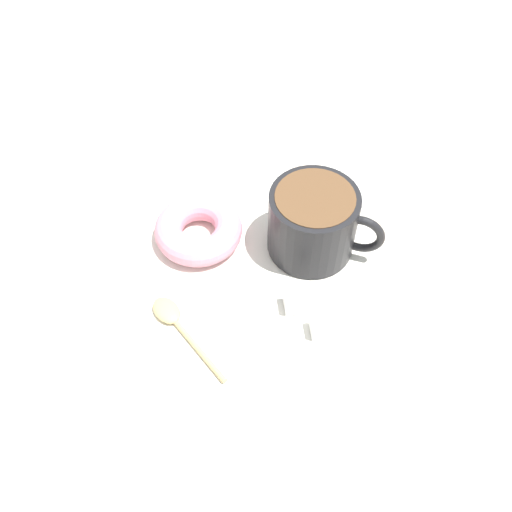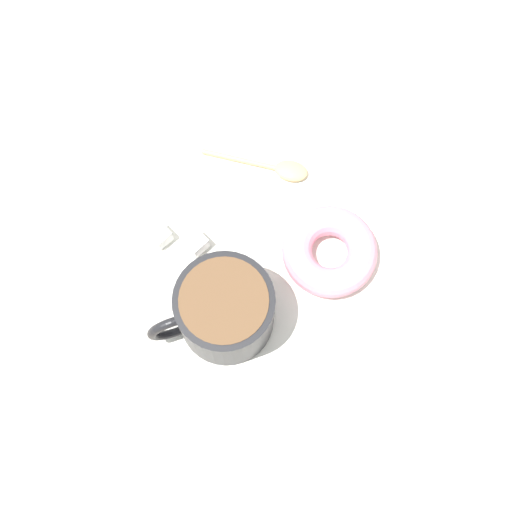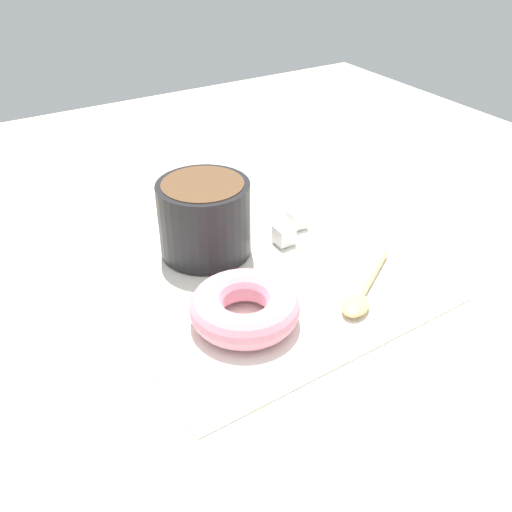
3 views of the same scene
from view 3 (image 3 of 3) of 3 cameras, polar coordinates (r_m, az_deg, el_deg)
The scene contains 7 objects.
ground_plane at distance 56.17cm, azimuth -0.83°, elevation -4.02°, with size 120.00×120.00×2.00cm, color beige.
napkin at distance 57.21cm, azimuth 0.00°, elevation -1.80°, with size 29.24×29.24×0.30cm, color white.
coffee_cup at distance 58.86cm, azimuth -5.19°, elevation 4.03°, with size 12.04×9.50×7.88cm.
donut at distance 50.22cm, azimuth -1.14°, elevation -5.15°, with size 9.78×9.78×3.08cm, color pink.
spoon at distance 54.09cm, azimuth 10.39°, elevation -4.08°, with size 7.52×10.71×0.90cm.
sugar_cube at distance 64.52cm, azimuth 4.09°, elevation 3.70°, with size 1.89×1.89×1.89cm, color white.
sugar_cube_extra at distance 61.42cm, azimuth 2.82°, elevation 2.12°, with size 1.95×1.95×1.95cm, color white.
Camera 3 is at (-38.53, 22.44, 33.16)cm, focal length 40.00 mm.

